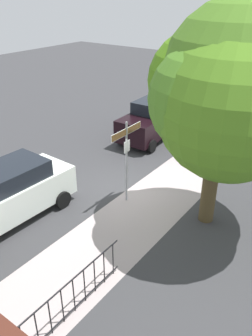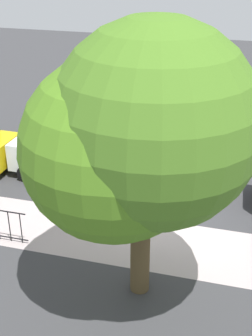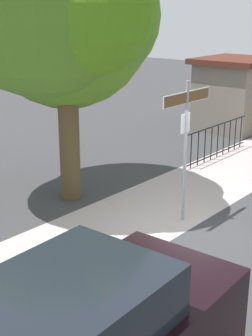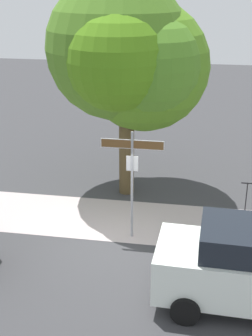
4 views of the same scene
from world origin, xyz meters
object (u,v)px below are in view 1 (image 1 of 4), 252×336
at_px(street_sign, 127,147).
at_px(car_black, 151,121).
at_px(shade_tree, 227,91).
at_px(car_white, 8,194).

height_order(street_sign, car_black, street_sign).
relative_size(street_sign, shade_tree, 0.44).
distance_m(car_black, car_white, 8.75).
bearing_deg(street_sign, car_white, -38.16).
bearing_deg(street_sign, car_black, -156.21).
height_order(car_black, car_white, car_black).
xyz_separation_m(street_sign, shade_tree, (-0.53, 3.07, 2.31)).
xyz_separation_m(shade_tree, car_white, (3.77, -5.61, -3.53)).
bearing_deg(car_white, car_black, -178.71).
distance_m(shade_tree, car_black, 8.20).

